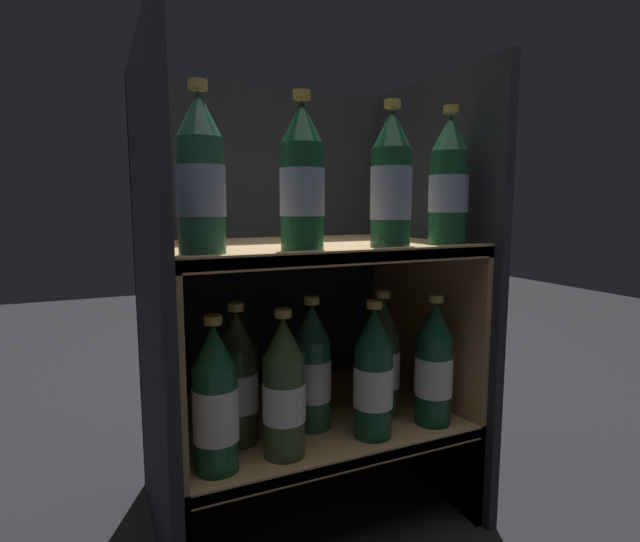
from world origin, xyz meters
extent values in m
cube|color=#23262B|center=(0.00, 0.43, 0.46)|extent=(0.62, 0.02, 0.91)
cube|color=#23262B|center=(-0.30, 0.21, 0.46)|extent=(0.02, 0.46, 0.91)
cube|color=#23262B|center=(0.30, 0.21, 0.46)|extent=(0.02, 0.46, 0.91)
cube|color=tan|center=(0.00, 0.21, 0.20)|extent=(0.58, 0.42, 0.02)
cube|color=tan|center=(0.00, 0.01, 0.20)|extent=(0.58, 0.02, 0.03)
cube|color=tan|center=(-0.28, 0.21, 0.09)|extent=(0.01, 0.42, 0.19)
cube|color=tan|center=(0.28, 0.21, 0.09)|extent=(0.01, 0.42, 0.19)
cube|color=tan|center=(0.00, 0.21, 0.55)|extent=(0.58, 0.42, 0.02)
cube|color=tan|center=(0.00, 0.01, 0.55)|extent=(0.58, 0.02, 0.03)
cube|color=tan|center=(-0.28, 0.21, 0.27)|extent=(0.01, 0.42, 0.54)
cube|color=tan|center=(0.28, 0.21, 0.27)|extent=(0.01, 0.42, 0.54)
cylinder|color=#285B42|center=(-0.24, 0.06, 0.65)|extent=(0.07, 0.07, 0.18)
cylinder|color=#8C99B2|center=(-0.24, 0.06, 0.66)|extent=(0.07, 0.07, 0.08)
cone|color=#285B42|center=(-0.24, 0.06, 0.77)|extent=(0.07, 0.07, 0.07)
cylinder|color=gold|center=(-0.24, 0.06, 0.81)|extent=(0.03, 0.03, 0.01)
cylinder|color=#194C2D|center=(-0.07, 0.06, 0.65)|extent=(0.07, 0.07, 0.18)
cylinder|color=#8C99B2|center=(-0.07, 0.06, 0.66)|extent=(0.07, 0.07, 0.08)
cone|color=#194C2D|center=(-0.07, 0.06, 0.77)|extent=(0.07, 0.07, 0.07)
cylinder|color=gold|center=(-0.07, 0.06, 0.81)|extent=(0.03, 0.03, 0.01)
cylinder|color=#194C2D|center=(0.10, 0.06, 0.65)|extent=(0.07, 0.07, 0.18)
cylinder|color=#8C99B2|center=(0.10, 0.06, 0.66)|extent=(0.07, 0.07, 0.09)
cone|color=#194C2D|center=(0.10, 0.06, 0.77)|extent=(0.07, 0.07, 0.07)
cylinder|color=gold|center=(0.10, 0.06, 0.81)|extent=(0.03, 0.03, 0.01)
cylinder|color=#194C2D|center=(0.23, 0.06, 0.65)|extent=(0.07, 0.07, 0.18)
cylinder|color=#8C99B2|center=(0.23, 0.06, 0.66)|extent=(0.07, 0.07, 0.07)
cone|color=#194C2D|center=(0.23, 0.06, 0.77)|extent=(0.07, 0.07, 0.07)
cylinder|color=gold|center=(0.23, 0.06, 0.81)|extent=(0.03, 0.03, 0.01)
cylinder|color=#194C2D|center=(-0.22, 0.06, 0.29)|extent=(0.07, 0.07, 0.18)
cylinder|color=white|center=(-0.22, 0.06, 0.30)|extent=(0.07, 0.07, 0.09)
cone|color=#194C2D|center=(-0.22, 0.06, 0.42)|extent=(0.07, 0.07, 0.07)
cylinder|color=gold|center=(-0.22, 0.06, 0.46)|extent=(0.03, 0.03, 0.01)
cylinder|color=#384C28|center=(-0.11, 0.06, 0.29)|extent=(0.07, 0.07, 0.18)
cylinder|color=white|center=(-0.11, 0.06, 0.30)|extent=(0.07, 0.07, 0.07)
cone|color=#384C28|center=(-0.11, 0.06, 0.42)|extent=(0.07, 0.07, 0.07)
cylinder|color=gold|center=(-0.11, 0.06, 0.46)|extent=(0.03, 0.03, 0.01)
cylinder|color=#144228|center=(0.07, 0.06, 0.29)|extent=(0.07, 0.07, 0.18)
cylinder|color=white|center=(0.07, 0.06, 0.30)|extent=(0.07, 0.07, 0.08)
cone|color=#144228|center=(0.07, 0.06, 0.42)|extent=(0.07, 0.07, 0.07)
cylinder|color=gold|center=(0.07, 0.06, 0.46)|extent=(0.03, 0.03, 0.01)
cylinder|color=#144228|center=(0.21, 0.06, 0.29)|extent=(0.07, 0.07, 0.18)
cylinder|color=white|center=(0.21, 0.06, 0.30)|extent=(0.07, 0.07, 0.08)
cone|color=#144228|center=(0.21, 0.06, 0.42)|extent=(0.07, 0.07, 0.07)
cylinder|color=gold|center=(0.21, 0.06, 0.46)|extent=(0.03, 0.03, 0.01)
cylinder|color=#384C28|center=(-0.16, 0.15, 0.29)|extent=(0.07, 0.07, 0.18)
cylinder|color=white|center=(-0.16, 0.15, 0.30)|extent=(0.07, 0.07, 0.07)
cone|color=#384C28|center=(-0.16, 0.15, 0.42)|extent=(0.07, 0.07, 0.07)
cylinder|color=gold|center=(-0.16, 0.15, 0.46)|extent=(0.03, 0.03, 0.01)
cylinder|color=#285B42|center=(-0.02, 0.15, 0.29)|extent=(0.07, 0.07, 0.18)
cylinder|color=white|center=(-0.02, 0.15, 0.30)|extent=(0.07, 0.07, 0.08)
cone|color=#285B42|center=(-0.02, 0.15, 0.42)|extent=(0.07, 0.07, 0.07)
cylinder|color=gold|center=(-0.02, 0.15, 0.46)|extent=(0.03, 0.03, 0.01)
cylinder|color=#384C28|center=(0.14, 0.15, 0.29)|extent=(0.07, 0.07, 0.18)
cylinder|color=white|center=(0.14, 0.15, 0.30)|extent=(0.07, 0.07, 0.08)
cone|color=#384C28|center=(0.14, 0.15, 0.42)|extent=(0.07, 0.07, 0.07)
cylinder|color=gold|center=(0.14, 0.15, 0.46)|extent=(0.03, 0.03, 0.01)
camera|label=1|loc=(-0.39, -0.70, 0.64)|focal=28.00mm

